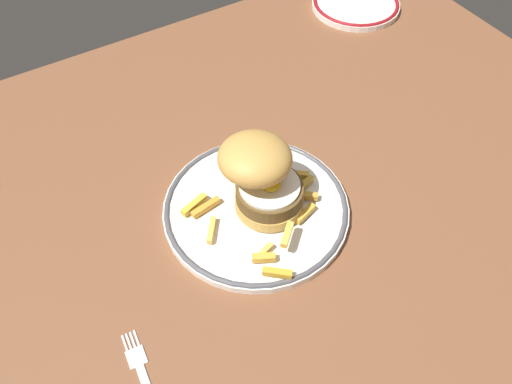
{
  "coord_description": "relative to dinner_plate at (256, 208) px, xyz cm",
  "views": [
    {
      "loc": [
        -25.05,
        -34.85,
        61.03
      ],
      "look_at": [
        -1.61,
        3.74,
        4.6
      ],
      "focal_mm": 36.36,
      "sensor_mm": 36.0,
      "label": 1
    }
  ],
  "objects": [
    {
      "name": "burger",
      "position": [
        0.81,
        0.16,
        6.66
      ],
      "size": [
        14.44,
        14.39,
        11.83
      ],
      "color": "#C19444",
      "rests_on": "dinner_plate"
    },
    {
      "name": "ground_plane",
      "position": [
        1.61,
        -3.74,
        -2.84
      ],
      "size": [
        127.52,
        106.83,
        4.0
      ],
      "primitive_type": "cube",
      "color": "brown"
    },
    {
      "name": "fries_pile",
      "position": [
        1.29,
        0.28,
        1.37
      ],
      "size": [
        19.78,
        25.17,
        2.73
      ],
      "color": "orange",
      "rests_on": "dinner_plate"
    },
    {
      "name": "fork",
      "position": [
        -23.92,
        -14.51,
        -0.66
      ],
      "size": [
        2.69,
        14.47,
        0.36
      ],
      "color": "silver",
      "rests_on": "ground_plane"
    },
    {
      "name": "dinner_plate",
      "position": [
        0.0,
        0.0,
        0.0
      ],
      "size": [
        27.01,
        27.01,
        1.6
      ],
      "color": "white",
      "rests_on": "ground_plane"
    },
    {
      "name": "side_plate",
      "position": [
        45.82,
        35.01,
        -0.0
      ],
      "size": [
        18.36,
        18.36,
        1.6
      ],
      "color": "white",
      "rests_on": "ground_plane"
    }
  ]
}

